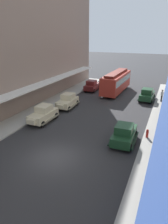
# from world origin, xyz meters

# --- Properties ---
(ground_plane) EXTENTS (200.00, 200.00, 0.00)m
(ground_plane) POSITION_xyz_m (0.00, 0.00, 0.00)
(ground_plane) COLOR #2D2D30
(sidewalk_right) EXTENTS (3.00, 60.00, 0.15)m
(sidewalk_right) POSITION_xyz_m (7.50, 0.00, 0.07)
(sidewalk_right) COLOR #A8A59E
(sidewalk_right) RESTS_ON ground
(parked_car_0) EXTENTS (2.16, 4.27, 1.84)m
(parked_car_0) POSITION_xyz_m (-4.88, 5.89, 0.94)
(parked_car_0) COLOR beige
(parked_car_0) RESTS_ON ground
(parked_car_1) EXTENTS (2.21, 4.29, 1.84)m
(parked_car_1) POSITION_xyz_m (4.52, 4.52, 0.94)
(parked_car_1) COLOR #193D23
(parked_car_1) RESTS_ON ground
(parked_car_2) EXTENTS (2.29, 4.31, 1.84)m
(parked_car_2) POSITION_xyz_m (4.80, 18.48, 0.94)
(parked_car_2) COLOR #193D23
(parked_car_2) RESTS_ON ground
(parked_car_3) EXTENTS (2.27, 4.31, 1.84)m
(parked_car_3) POSITION_xyz_m (-4.57, 11.21, 0.94)
(parked_car_3) COLOR beige
(parked_car_3) RESTS_ON ground
(parked_car_4) EXTENTS (2.25, 4.30, 1.84)m
(parked_car_4) POSITION_xyz_m (-4.72, 20.70, 0.94)
(parked_car_4) COLOR #591919
(parked_car_4) RESTS_ON ground
(streetcar) EXTENTS (2.76, 9.66, 3.46)m
(streetcar) POSITION_xyz_m (-0.62, 21.25, 1.90)
(streetcar) COLOR #A52D23
(streetcar) RESTS_ON ground
(fire_hydrant) EXTENTS (0.24, 0.24, 0.82)m
(fire_hydrant) POSITION_xyz_m (6.35, 6.13, 0.56)
(fire_hydrant) COLOR #B21E19
(fire_hydrant) RESTS_ON sidewalk_right
(pedestrian_1) EXTENTS (0.36, 0.28, 1.67)m
(pedestrian_1) POSITION_xyz_m (6.83, 18.40, 1.01)
(pedestrian_1) COLOR #2D2D33
(pedestrian_1) RESTS_ON sidewalk_right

